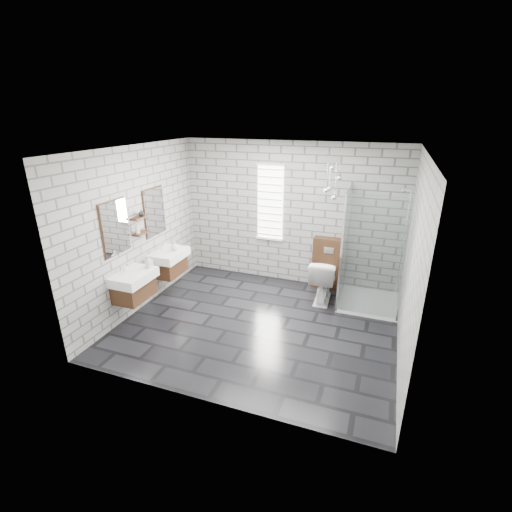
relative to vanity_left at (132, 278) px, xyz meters
The scene contains 20 objects.
floor 2.13m from the vanity_left, 16.29° to the left, with size 4.20×3.60×0.02m, color black.
ceiling 2.79m from the vanity_left, 16.29° to the left, with size 4.20×3.60×0.02m, color white.
wall_back 3.10m from the vanity_left, 51.14° to the left, with size 4.20×0.02×2.70m, color #A2A29D.
wall_front 2.36m from the vanity_left, 33.30° to the right, with size 4.20×0.02×2.70m, color #A2A29D.
wall_left 0.84m from the vanity_left, 110.00° to the left, with size 0.02×3.60×2.70m, color #A2A29D.
wall_right 4.10m from the vanity_left, ahead, with size 0.02×3.60×2.70m, color #A2A29D.
vanity_left is the anchor object (origin of this frame).
vanity_right 1.01m from the vanity_left, 90.00° to the left, with size 0.47×0.70×1.57m.
shelf_lower 0.77m from the vanity_left, 103.61° to the left, with size 0.14×0.30×0.03m, color #452815.
shelf_upper 0.97m from the vanity_left, 103.61° to the left, with size 0.14×0.30×0.03m, color #452815.
window 2.89m from the vanity_left, 57.21° to the left, with size 0.56×0.05×1.48m.
cistern_panel 3.53m from the vanity_left, 39.82° to the left, with size 0.60×0.20×1.00m, color #452815.
flush_plate 3.46m from the vanity_left, 38.49° to the left, with size 0.18×0.01×0.12m, color silver.
shower_enclosure 3.84m from the vanity_left, 27.05° to the left, with size 1.00×1.00×2.03m.
pendant_cluster 3.57m from the vanity_left, 35.33° to the left, with size 0.26×0.25×0.90m.
toilet 3.24m from the vanity_left, 32.66° to the left, with size 0.44×0.78×0.79m, color white.
soap_bottle_a 0.36m from the vanity_left, 57.23° to the left, with size 0.09×0.09×0.20m, color #B2B2B2.
soap_bottle_b 1.10m from the vanity_left, 83.28° to the left, with size 0.14×0.14×0.17m, color #B2B2B2.
soap_bottle_c 0.80m from the vanity_left, 105.01° to the left, with size 0.07×0.07×0.19m, color #B2B2B2.
vase 1.06m from the vanity_left, 101.27° to the left, with size 0.10×0.10×0.10m, color #B2B2B2.
Camera 1 is at (1.72, -4.83, 3.18)m, focal length 26.00 mm.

